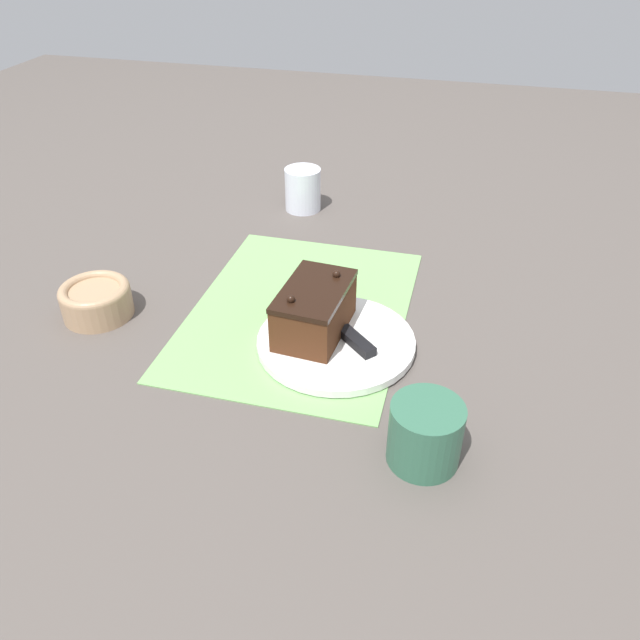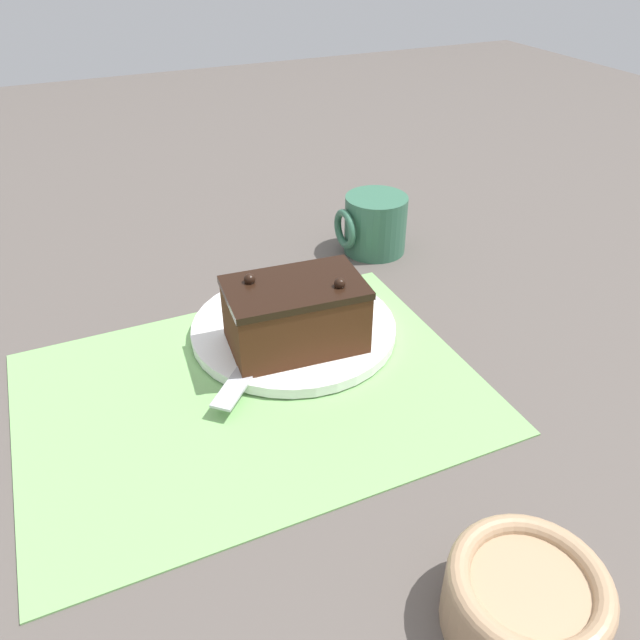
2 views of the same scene
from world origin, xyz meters
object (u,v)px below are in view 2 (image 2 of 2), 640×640
(cake_plate, at_px, (294,328))
(chocolate_cake, at_px, (295,314))
(small_bowl, at_px, (525,599))
(serving_knife, at_px, (278,321))
(coffee_mug, at_px, (374,224))

(cake_plate, xyz_separation_m, chocolate_cake, (0.01, 0.04, 0.04))
(chocolate_cake, relative_size, small_bowl, 1.38)
(cake_plate, distance_m, small_bowl, 0.39)
(cake_plate, xyz_separation_m, serving_knife, (0.02, -0.00, 0.01))
(cake_plate, distance_m, serving_knife, 0.02)
(coffee_mug, bearing_deg, serving_knife, 35.98)
(chocolate_cake, bearing_deg, coffee_mug, -136.38)
(coffee_mug, bearing_deg, cake_plate, 39.29)
(chocolate_cake, distance_m, serving_knife, 0.05)
(serving_knife, bearing_deg, small_bowl, 136.77)
(serving_knife, bearing_deg, coffee_mug, -101.46)
(chocolate_cake, xyz_separation_m, small_bowl, (-0.02, 0.35, -0.03))
(small_bowl, bearing_deg, cake_plate, -88.30)
(cake_plate, height_order, small_bowl, small_bowl)
(chocolate_cake, height_order, small_bowl, chocolate_cake)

